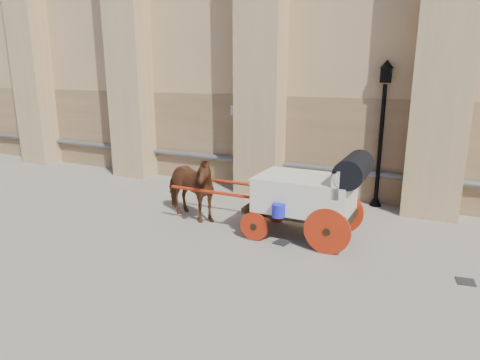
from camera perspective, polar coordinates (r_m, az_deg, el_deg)
The scene contains 6 objects.
ground at distance 10.19m, azimuth -0.64°, elevation -7.31°, with size 90.00×90.00×0.00m, color gray.
horse at distance 11.06m, azimuth -6.94°, elevation -0.92°, with size 0.93×2.04×1.72m, color brown.
carriage at distance 9.77m, azimuth 9.52°, elevation -1.64°, with size 4.68×1.67×2.04m.
street_lamp at distance 12.43m, azimuth 18.34°, elevation 6.28°, with size 0.38×0.38×4.04m.
drain_grate_near at distance 9.77m, azimuth 5.56°, elevation -8.32°, with size 0.32×0.32×0.01m, color black.
drain_grate_far at distance 9.09m, azimuth 27.87°, elevation -11.89°, with size 0.32×0.32×0.01m, color black.
Camera 1 is at (4.36, -8.38, 3.80)m, focal length 32.00 mm.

